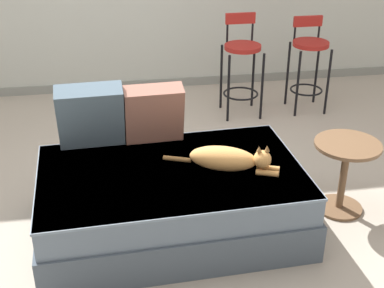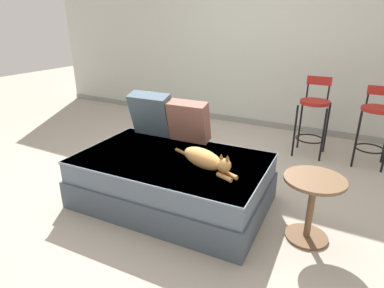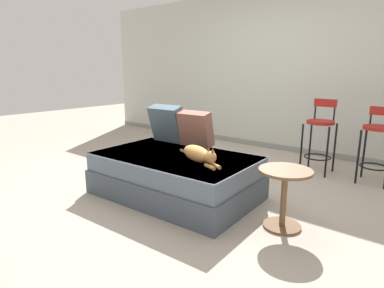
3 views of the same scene
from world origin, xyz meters
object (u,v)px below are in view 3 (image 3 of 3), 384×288
Objects in this scene: side_table at (284,190)px; bar_stool_near_window at (320,132)px; throw_pillow_middle at (195,129)px; throw_pillow_corner at (168,124)px; bar_stool_by_doorway at (378,139)px; cat at (199,154)px; couch at (175,175)px.

bar_stool_near_window is at bearing 99.40° from side_table.
side_table is at bearing -16.50° from throw_pillow_middle.
bar_stool_by_doorway is (2.03, 1.39, -0.15)m from throw_pillow_corner.
cat is 0.79× the size of bar_stool_by_doorway.
side_table is (1.66, -0.35, -0.34)m from throw_pillow_corner.
throw_pillow_corner is 0.88× the size of side_table.
bar_stool_near_window is 1.84× the size of side_table.
couch is 0.60m from throw_pillow_middle.
bar_stool_by_doorway is at bearing 40.32° from throw_pillow_middle.
bar_stool_near_window is (1.37, 1.39, -0.15)m from throw_pillow_corner.
side_table is (-0.37, -1.74, -0.20)m from bar_stool_by_doorway.
cat is (0.41, -0.46, -0.13)m from throw_pillow_middle.
bar_stool_by_doorway is (1.61, 1.37, -0.13)m from throw_pillow_middle.
cat is at bearing -7.71° from couch.
throw_pillow_middle reaches higher than couch.
couch is at bearing 172.29° from cat.
throw_pillow_middle is 0.63m from cat.
throw_pillow_corner reaches higher than cat.
throw_pillow_middle reaches higher than cat.
throw_pillow_middle is 0.80× the size of side_table.
side_table is (1.24, -0.37, -0.32)m from throw_pillow_middle.
bar_stool_by_doorway is 1.73× the size of side_table.
bar_stool_by_doorway reaches higher than throw_pillow_middle.
throw_pillow_corner is at bearing -145.67° from bar_stool_by_doorway.
side_table is (0.29, -1.74, -0.19)m from bar_stool_near_window.
cat reaches higher than couch.
bar_stool_by_doorway is at bearing -0.01° from bar_stool_near_window.
throw_pillow_corner reaches higher than couch.
throw_pillow_middle is at bearing 2.40° from throw_pillow_corner.
throw_pillow_corner is 2.46m from bar_stool_by_doorway.
bar_stool_near_window is 1.77m from side_table.
bar_stool_near_window is at bearing 179.99° from bar_stool_by_doorway.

